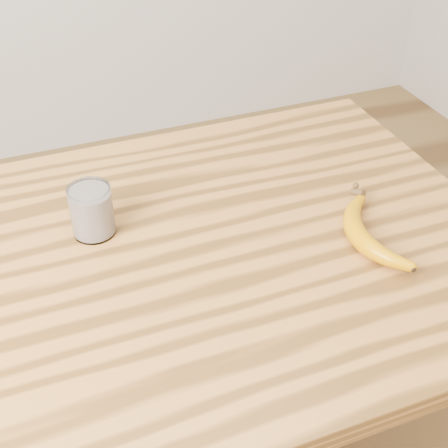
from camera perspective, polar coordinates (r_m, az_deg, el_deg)
name	(u,v)px	position (r m, az deg, el deg)	size (l,w,h in m)	color
table	(163,313)	(1.14, -5.57, -8.06)	(1.20, 0.80, 0.90)	#A46A2C
smoothie_glass	(92,211)	(1.09, -12.00, 1.15)	(0.07, 0.07, 0.09)	white
banana	(357,235)	(1.08, 12.09, -1.02)	(0.11, 0.29, 0.04)	#C47E00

